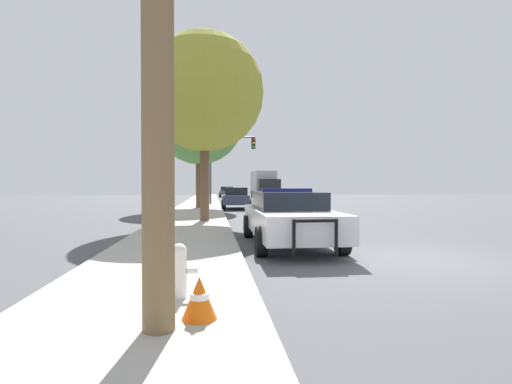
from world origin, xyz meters
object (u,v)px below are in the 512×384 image
(police_car, at_px, (288,216))
(traffic_light, at_px, (228,155))
(fire_hydrant, at_px, (179,269))
(traffic_cone, at_px, (199,298))
(car_background_midblock, at_px, (236,198))
(tree_sidewalk_mid, at_px, (199,121))
(box_truck, at_px, (264,184))
(tree_sidewalk_near, at_px, (204,92))
(car_background_distant, at_px, (227,192))

(police_car, height_order, traffic_light, traffic_light)
(fire_hydrant, distance_m, traffic_cone, 0.94)
(car_background_midblock, relative_size, traffic_cone, 9.50)
(fire_hydrant, xyz_separation_m, tree_sidewalk_mid, (-0.37, 20.66, 5.14))
(traffic_light, distance_m, traffic_cone, 27.08)
(tree_sidewalk_mid, bearing_deg, box_truck, 72.06)
(tree_sidewalk_near, bearing_deg, car_background_midblock, 79.36)
(tree_sidewalk_near, bearing_deg, tree_sidewalk_mid, 92.97)
(car_background_distant, xyz_separation_m, box_truck, (4.32, -4.59, 0.99))
(box_truck, bearing_deg, fire_hydrant, 78.93)
(traffic_light, relative_size, traffic_cone, 11.62)
(tree_sidewalk_mid, height_order, traffic_cone, tree_sidewalk_mid)
(car_background_midblock, relative_size, box_truck, 0.59)
(police_car, xyz_separation_m, car_background_midblock, (-0.41, 15.94, -0.00))
(car_background_midblock, distance_m, tree_sidewalk_mid, 5.46)
(traffic_light, xyz_separation_m, car_background_distant, (0.70, 21.16, -3.15))
(traffic_light, xyz_separation_m, tree_sidewalk_near, (-1.56, -14.85, 1.44))
(car_background_distant, bearing_deg, car_background_midblock, -88.22)
(fire_hydrant, bearing_deg, box_truck, 81.04)
(car_background_midblock, bearing_deg, tree_sidewalk_near, -97.98)
(police_car, height_order, tree_sidewalk_mid, tree_sidewalk_mid)
(box_truck, xyz_separation_m, tree_sidewalk_mid, (-7.07, -21.84, 3.93))
(car_background_distant, xyz_separation_m, traffic_cone, (-2.09, -47.97, -0.36))
(police_car, bearing_deg, traffic_cone, 70.55)
(car_background_distant, bearing_deg, tree_sidewalk_near, -90.98)
(car_background_distant, distance_m, car_background_midblock, 26.01)
(box_truck, height_order, tree_sidewalk_mid, tree_sidewalk_mid)
(box_truck, relative_size, tree_sidewalk_near, 0.97)
(box_truck, xyz_separation_m, tree_sidewalk_near, (-6.57, -31.41, 3.60))
(traffic_cone, bearing_deg, fire_hydrant, 108.08)
(car_background_distant, height_order, car_background_midblock, car_background_midblock)
(police_car, relative_size, traffic_cone, 11.68)
(fire_hydrant, bearing_deg, car_background_distant, 87.11)
(car_background_distant, bearing_deg, fire_hydrant, -90.29)
(police_car, relative_size, tree_sidewalk_mid, 0.64)
(fire_hydrant, xyz_separation_m, traffic_light, (1.68, 25.93, 3.38))
(tree_sidewalk_mid, bearing_deg, fire_hydrant, -88.97)
(fire_hydrant, distance_m, car_background_midblock, 21.18)
(tree_sidewalk_near, bearing_deg, traffic_cone, -89.22)
(traffic_light, bearing_deg, police_car, -87.97)
(car_background_distant, xyz_separation_m, car_background_midblock, (-0.37, -26.01, 0.02))
(police_car, xyz_separation_m, fire_hydrant, (-2.42, -5.14, -0.25))
(fire_hydrant, xyz_separation_m, traffic_cone, (0.29, -0.88, -0.14))
(traffic_cone, bearing_deg, box_truck, 81.59)
(fire_hydrant, height_order, box_truck, box_truck)
(traffic_cone, bearing_deg, car_background_distant, 87.50)
(car_background_distant, distance_m, tree_sidewalk_mid, 27.02)
(car_background_distant, height_order, tree_sidewalk_near, tree_sidewalk_near)
(car_background_distant, bearing_deg, police_car, -87.35)
(traffic_cone, bearing_deg, traffic_light, 87.02)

